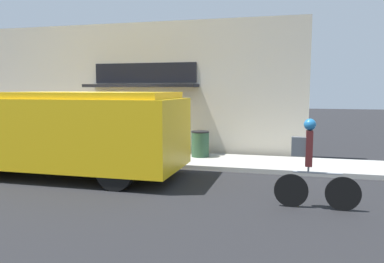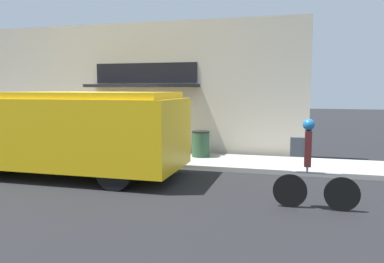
# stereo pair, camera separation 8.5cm
# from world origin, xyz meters

# --- Properties ---
(ground_plane) EXTENTS (70.00, 70.00, 0.00)m
(ground_plane) POSITION_xyz_m (0.00, 0.00, 0.00)
(ground_plane) COLOR #232326
(sidewalk) EXTENTS (28.00, 2.07, 0.13)m
(sidewalk) POSITION_xyz_m (0.00, 1.03, 0.06)
(sidewalk) COLOR #ADAAA3
(sidewalk) RESTS_ON ground_plane
(storefront) EXTENTS (12.10, 1.03, 4.50)m
(storefront) POSITION_xyz_m (0.03, 2.37, 2.26)
(storefront) COLOR beige
(storefront) RESTS_ON ground_plane
(school_bus) EXTENTS (6.12, 2.77, 2.16)m
(school_bus) POSITION_xyz_m (0.14, -1.46, 1.15)
(school_bus) COLOR yellow
(school_bus) RESTS_ON ground_plane
(cyclist) EXTENTS (1.56, 0.22, 1.70)m
(cyclist) POSITION_xyz_m (5.86, -2.70, 0.84)
(cyclist) COLOR black
(cyclist) RESTS_ON ground_plane
(trash_bin) EXTENTS (0.56, 0.56, 0.80)m
(trash_bin) POSITION_xyz_m (2.78, 1.39, 0.53)
(trash_bin) COLOR #2D5138
(trash_bin) RESTS_ON sidewalk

